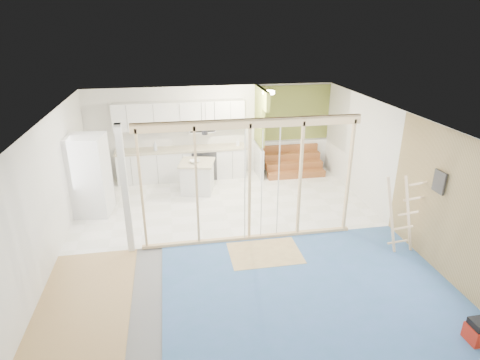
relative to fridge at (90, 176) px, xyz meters
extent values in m
cube|color=slate|center=(3.08, -1.88, -0.95)|extent=(7.00, 8.00, 0.01)
cube|color=white|center=(3.08, -1.88, 1.65)|extent=(7.00, 8.00, 0.01)
cube|color=white|center=(3.08, 2.12, 0.35)|extent=(7.00, 0.01, 2.60)
cube|color=white|center=(3.08, -5.88, 0.35)|extent=(7.00, 0.01, 2.60)
cube|color=white|center=(-0.42, -1.88, 0.35)|extent=(0.01, 8.00, 2.60)
cube|color=white|center=(6.58, -1.88, 0.35)|extent=(0.01, 8.00, 2.60)
cube|color=white|center=(3.08, 0.12, -0.94)|extent=(7.00, 4.00, 0.02)
cube|color=#496BB2|center=(4.08, -3.88, -0.94)|extent=(5.00, 4.00, 0.02)
cube|color=tan|center=(0.33, -3.88, -0.94)|extent=(1.50, 4.00, 0.02)
cube|color=#D4B975|center=(3.58, -2.48, -0.93)|extent=(1.40, 1.00, 0.01)
cube|color=beige|center=(3.38, -1.88, 1.55)|extent=(4.40, 0.09, 0.18)
cube|color=beige|center=(3.38, -1.88, -0.90)|extent=(4.40, 0.09, 0.06)
cube|color=silver|center=(0.98, -1.88, 0.35)|extent=(0.12, 0.14, 2.60)
cube|color=beige|center=(1.28, -1.88, 0.35)|extent=(0.04, 0.09, 2.40)
cube|color=beige|center=(2.33, -1.88, 0.35)|extent=(0.04, 0.09, 2.40)
cube|color=beige|center=(3.38, -1.88, 0.35)|extent=(0.05, 0.09, 2.40)
cube|color=beige|center=(4.43, -1.88, 0.35)|extent=(0.04, 0.09, 2.40)
cube|color=beige|center=(5.48, -1.88, 0.35)|extent=(0.04, 0.09, 2.40)
cylinder|color=silver|center=(3.28, -1.91, 0.27)|extent=(0.02, 0.02, 2.35)
cylinder|color=silver|center=(3.98, -1.86, 0.27)|extent=(0.02, 0.02, 2.35)
cylinder|color=silver|center=(3.63, -1.88, 0.27)|extent=(0.02, 0.02, 2.35)
cube|color=white|center=(2.18, 1.82, -0.51)|extent=(3.60, 0.60, 0.88)
cube|color=#BAAA91|center=(2.18, 1.82, -0.05)|extent=(3.66, 0.64, 0.05)
cube|color=white|center=(-0.12, 0.72, -0.51)|extent=(0.60, 1.60, 0.88)
cube|color=#BAAA91|center=(-0.12, 0.72, -0.05)|extent=(0.64, 1.64, 0.05)
cube|color=white|center=(2.18, 1.94, 0.90)|extent=(3.60, 0.34, 0.75)
cube|color=silver|center=(2.78, 1.90, 0.60)|extent=(0.72, 0.38, 0.36)
cube|color=black|center=(2.78, 1.71, 0.60)|extent=(0.68, 0.02, 0.30)
cube|color=olive|center=(4.38, 1.67, 0.85)|extent=(0.10, 0.90, 1.60)
cube|color=white|center=(4.38, 1.67, -0.50)|extent=(0.10, 0.90, 0.90)
cube|color=olive|center=(4.38, 0.97, 1.40)|extent=(0.10, 0.50, 0.50)
cube|color=olive|center=(5.48, 2.09, 0.80)|extent=(2.20, 0.04, 1.60)
cube|color=white|center=(5.48, 2.09, -0.50)|extent=(2.20, 0.04, 0.90)
cube|color=brown|center=(5.43, 1.32, -0.85)|extent=(1.70, 0.26, 0.20)
cube|color=brown|center=(5.43, 1.58, -0.65)|extent=(1.70, 0.26, 0.20)
cube|color=brown|center=(5.43, 1.84, -0.45)|extent=(1.70, 0.26, 0.20)
cube|color=brown|center=(5.43, 2.10, -0.25)|extent=(1.70, 0.26, 0.20)
torus|color=black|center=(2.78, 0.02, 1.10)|extent=(0.52, 0.52, 0.02)
cylinder|color=black|center=(2.63, 0.02, 1.35)|extent=(0.01, 0.01, 0.50)
cylinder|color=black|center=(2.93, 0.02, 1.35)|extent=(0.01, 0.01, 0.50)
cylinder|color=#36373B|center=(2.68, -0.08, 0.95)|extent=(0.14, 0.14, 0.14)
cylinder|color=#36373B|center=(2.90, 0.12, 0.97)|extent=(0.12, 0.12, 0.12)
cube|color=tan|center=(6.56, -3.88, 0.35)|extent=(0.02, 4.00, 2.60)
cube|color=#36373B|center=(6.51, -3.28, 0.70)|extent=(0.04, 0.30, 0.40)
cylinder|color=#FFEABF|center=(4.48, 1.12, 1.59)|extent=(0.32, 0.32, 0.08)
cube|color=white|center=(-0.01, 0.00, 0.00)|extent=(0.92, 0.89, 1.90)
cube|color=#36373B|center=(0.39, 0.00, 0.00)|extent=(0.12, 0.76, 1.87)
cube|color=silver|center=(2.53, 0.82, -0.56)|extent=(0.93, 0.93, 0.79)
cube|color=#BAAA91|center=(2.53, 0.82, -0.13)|extent=(1.04, 1.04, 0.05)
imported|color=white|center=(2.48, 0.78, -0.07)|extent=(0.32, 0.32, 0.06)
imported|color=silver|center=(1.47, 1.72, 0.12)|extent=(0.11, 0.11, 0.28)
imported|color=white|center=(3.78, 1.78, 0.08)|extent=(0.11, 0.11, 0.20)
cube|color=beige|center=(5.96, -2.85, -0.13)|extent=(0.38, 0.11, 1.61)
cube|color=beige|center=(6.32, -2.85, -0.13)|extent=(0.38, 0.11, 1.61)
cube|color=beige|center=(6.19, -2.85, -0.73)|extent=(0.39, 0.11, 0.11)
cube|color=beige|center=(6.25, -2.85, -0.42)|extent=(0.39, 0.11, 0.11)
cube|color=beige|center=(6.31, -2.85, -0.11)|extent=(0.39, 0.11, 0.11)
cube|color=beige|center=(6.38, -2.85, 0.20)|extent=(0.39, 0.11, 0.11)
cube|color=beige|center=(6.44, -2.85, 0.51)|extent=(0.39, 0.11, 0.11)
camera|label=1|loc=(1.90, -9.08, 3.37)|focal=30.00mm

